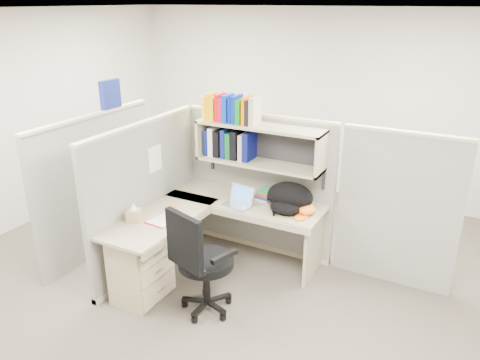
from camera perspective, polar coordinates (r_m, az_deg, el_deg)
The scene contains 14 objects.
ground at distance 5.03m, azimuth -2.44°, elevation -12.46°, with size 6.00×6.00×0.00m, color #352F29.
room_shell at distance 4.35m, azimuth -2.76°, elevation 5.60°, with size 6.00×6.00×6.00m.
cubicle at distance 5.12m, azimuth -3.60°, elevation -0.36°, with size 3.79×1.84×1.95m.
desk at distance 4.80m, azimuth -8.52°, elevation -8.38°, with size 1.74×1.75×0.73m.
laptop at distance 4.94m, azimuth -0.43°, elevation -2.08°, with size 0.30×0.30×0.21m, color silver, non-canonical shape.
backpack at distance 4.84m, azimuth 5.85°, elevation -2.21°, with size 0.49×0.38×0.29m, color black, non-canonical shape.
orange_cap at distance 4.83m, azimuth 8.06°, elevation -3.55°, with size 0.19×0.22×0.11m, color orange, non-canonical shape.
snack_canister at distance 4.74m, azimuth -8.20°, elevation -3.98°, with size 0.11×0.11×0.11m.
tissue_box at distance 4.73m, azimuth -12.80°, elevation -3.83°, with size 0.13×0.13×0.20m, color tan, non-canonical shape.
mouse at distance 4.90m, azimuth 0.55°, elevation -3.41°, with size 0.09×0.06×0.03m, color #98B0D7.
paper_cup at distance 5.19m, azimuth 0.78°, elevation -1.60°, with size 0.06×0.06×0.09m, color white.
book_stack at distance 5.15m, azimuth 3.24°, elevation -1.73°, with size 0.17×0.22×0.11m, color slate, non-canonical shape.
loose_paper at distance 4.75m, azimuth -9.20°, elevation -4.72°, with size 0.22×0.30×0.00m, color silver, non-canonical shape.
task_chair at distance 4.43m, azimuth -4.60°, elevation -11.73°, with size 0.62×0.58×1.09m.
Camera 1 is at (2.14, -3.60, 2.79)m, focal length 35.00 mm.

